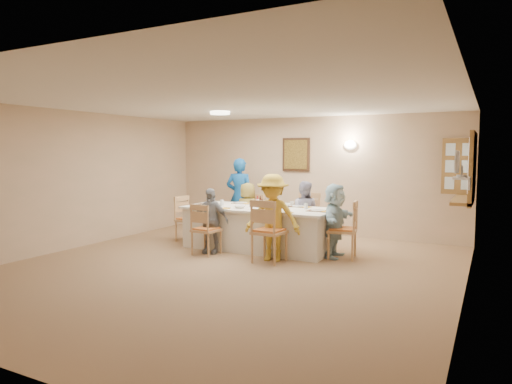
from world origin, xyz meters
The scene contains 49 objects.
ground centered at (0.00, 0.00, 0.00)m, with size 7.00×7.00×0.00m, color #9C7150.
room_walls centered at (0.00, 0.00, 1.51)m, with size 7.00×7.00×7.00m.
wall_picture centered at (-0.30, 3.46, 1.70)m, with size 0.62×0.05×0.72m.
wall_sconce centered at (0.90, 3.44, 1.90)m, with size 0.26×0.09×0.18m, color white.
ceiling_light centered at (-1.00, 1.50, 2.47)m, with size 0.36×0.36×0.05m, color white.
serving_hatch centered at (3.21, 2.40, 1.50)m, with size 0.06×1.50×1.15m, color brown.
hatch_sill centered at (3.09, 2.40, 0.97)m, with size 0.30×1.50×0.05m, color brown.
shutter_door centered at (2.95, 3.16, 1.50)m, with size 0.55×0.04×1.00m, color brown.
fan_shelf centered at (3.13, 1.05, 1.40)m, with size 0.22×0.36×0.03m, color white.
desk_fan centered at (3.10, 1.05, 1.55)m, with size 0.30×0.30×0.28m, color #A5A5A8, non-canonical shape.
dining_table centered at (-0.22, 1.55, 0.38)m, with size 2.72×1.15×0.76m, color white.
chair_back_left centered at (-0.82, 2.35, 0.45)m, with size 0.43×0.43×0.91m, color tan, non-canonical shape.
chair_back_right centered at (0.38, 2.35, 0.49)m, with size 0.47×0.47×0.98m, color tan, non-canonical shape.
chair_front_left centered at (-0.82, 0.75, 0.44)m, with size 0.42×0.42×0.88m, color tan, non-canonical shape.
chair_front_right centered at (0.38, 0.75, 0.51)m, with size 0.49×0.49×1.02m, color tan, non-canonical shape.
chair_left_end centered at (-1.77, 1.55, 0.45)m, with size 0.43×0.43×0.89m, color tan, non-canonical shape.
chair_right_end centered at (1.33, 1.55, 0.49)m, with size 0.47×0.47×0.97m, color tan, non-canonical shape.
diner_back_left centered at (-0.82, 2.23, 0.57)m, with size 0.57×0.37×1.15m, color olive.
diner_back_right centered at (0.38, 2.23, 0.61)m, with size 0.64×0.52×1.21m, color #9693B1.
diner_front_left centered at (-0.82, 0.87, 0.57)m, with size 0.70×0.39×1.13m, color gray.
diner_front_right centered at (0.38, 0.87, 0.70)m, with size 0.99×0.69×1.40m, color gold.
diner_right_end centered at (1.20, 1.55, 0.62)m, with size 0.40×1.16×1.24m, color silver.
caregiver centered at (-1.27, 2.70, 0.81)m, with size 0.66×0.50×1.63m, color #114C94.
placemat_fl centered at (-0.82, 1.13, 0.76)m, with size 0.37×0.27×0.01m, color #472B19.
plate_fl centered at (-0.82, 1.13, 0.77)m, with size 0.23×0.23×0.01m, color white.
napkin_fl centered at (-0.64, 1.08, 0.77)m, with size 0.14×0.14×0.01m, color yellow.
placemat_fr centered at (0.38, 1.13, 0.76)m, with size 0.33×0.25×0.01m, color #472B19.
plate_fr centered at (0.38, 1.13, 0.77)m, with size 0.26×0.26×0.02m, color white.
napkin_fr centered at (0.56, 1.08, 0.77)m, with size 0.14×0.14×0.01m, color yellow.
placemat_bl centered at (-0.82, 1.97, 0.76)m, with size 0.33×0.24×0.01m, color #472B19.
plate_bl centered at (-0.82, 1.97, 0.77)m, with size 0.24×0.24×0.02m, color white.
napkin_bl centered at (-0.64, 1.92, 0.77)m, with size 0.14×0.14×0.01m, color yellow.
placemat_br centered at (0.38, 1.97, 0.76)m, with size 0.35×0.26×0.01m, color #472B19.
plate_br centered at (0.38, 1.97, 0.77)m, with size 0.25×0.25×0.02m, color white.
napkin_br centered at (0.56, 1.92, 0.77)m, with size 0.14×0.14×0.01m, color yellow.
placemat_le centered at (-1.32, 1.55, 0.76)m, with size 0.36×0.27×0.01m, color #472B19.
plate_le centered at (-1.32, 1.55, 0.77)m, with size 0.22×0.22×0.01m, color white.
napkin_le centered at (-1.14, 1.50, 0.77)m, with size 0.14×0.14×0.01m, color yellow.
placemat_re centered at (0.90, 1.55, 0.76)m, with size 0.36×0.27×0.01m, color #472B19.
plate_re centered at (0.90, 1.55, 0.77)m, with size 0.24×0.24×0.01m, color white.
napkin_re centered at (1.08, 1.50, 0.77)m, with size 0.14×0.14×0.01m, color yellow.
teacup_a centered at (-1.03, 1.22, 0.80)m, with size 0.13×0.13×0.08m, color white.
teacup_b centered at (0.21, 2.04, 0.80)m, with size 0.09×0.09×0.08m, color white.
bowl_a centered at (-0.46, 1.28, 0.78)m, with size 0.20×0.20×0.05m, color white.
bowl_b centered at (0.17, 1.81, 0.79)m, with size 0.23×0.23×0.07m, color white.
condiment_ketchup centered at (-0.24, 1.54, 0.86)m, with size 0.09×0.10×0.21m, color #B60F15.
condiment_brown centered at (-0.20, 1.58, 0.86)m, with size 0.12×0.13×0.21m, color #441F12.
condiment_malt centered at (-0.06, 1.53, 0.84)m, with size 0.15×0.15×0.15m, color #441F12.
drinking_glass centered at (-0.37, 1.60, 0.82)m, with size 0.06×0.06×0.10m, color silver.
Camera 1 is at (3.51, -5.71, 1.75)m, focal length 32.00 mm.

